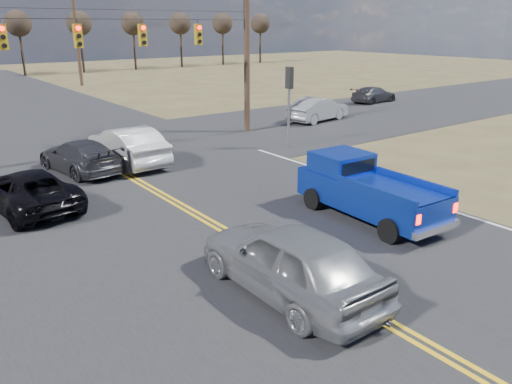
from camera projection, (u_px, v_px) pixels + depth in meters
ground at (418, 342)px, 9.56m from camera, size 160.00×160.00×0.00m
road_main at (172, 201)px, 17.14m from camera, size 14.00×120.00×0.02m
road_cross at (91, 155)px, 23.20m from camera, size 120.00×12.00×0.02m
signal_gantry at (92, 42)px, 21.71m from camera, size 19.60×4.83×10.00m
utility_poles at (86, 38)px, 20.77m from camera, size 19.60×58.32×10.00m
treeline at (25, 26)px, 28.17m from camera, size 87.00×117.80×7.40m
pickup_truck at (366, 190)px, 15.47m from camera, size 2.16×5.04×1.87m
silver_suv at (290, 260)px, 11.02m from camera, size 1.98×4.91×1.67m
black_suv at (27, 190)px, 16.25m from camera, size 2.73×4.96×1.32m
white_car_queue at (128, 146)px, 21.50m from camera, size 1.87×4.99×1.63m
dgrey_car_queue at (80, 156)px, 20.36m from camera, size 2.48×4.79×1.33m
cross_car_east_near at (318, 109)px, 31.13m from camera, size 2.27×4.67×1.48m
cross_car_east_far at (374, 95)px, 38.67m from camera, size 2.01×4.31×1.22m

